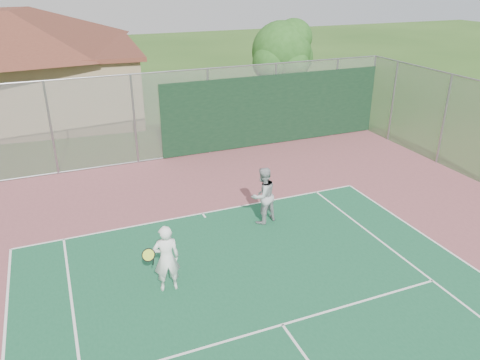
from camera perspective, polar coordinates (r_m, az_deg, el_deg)
name	(u,v)px	position (r m, az deg, el deg)	size (l,w,h in m)	color
back_fence	(211,114)	(19.23, -3.52, 8.05)	(20.08, 0.11, 3.53)	gray
side_fence_right	(444,120)	(19.70, 23.61, 6.73)	(0.08, 9.00, 3.50)	gray
tree	(283,53)	(24.43, 5.25, 15.15)	(3.52, 3.34, 4.91)	#362213
player_white_front	(166,259)	(11.08, -8.98, -9.49)	(0.95, 0.67, 1.70)	white
player_grey_back	(263,196)	(13.83, 2.82, -1.97)	(1.00, 0.87, 1.75)	#A4A6A9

